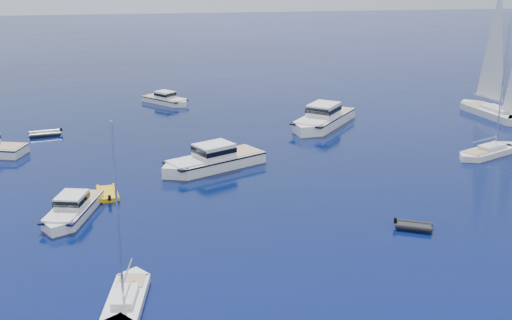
% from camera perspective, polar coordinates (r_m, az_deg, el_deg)
% --- Properties ---
extents(motor_cruiser_left, '(4.83, 9.32, 2.34)m').
position_cam_1_polar(motor_cruiser_left, '(55.07, -15.57, -4.72)').
color(motor_cruiser_left, silver).
rests_on(motor_cruiser_left, ground).
extents(motor_cruiser_centre, '(12.05, 8.76, 3.08)m').
position_cam_1_polar(motor_cruiser_centre, '(64.82, -3.79, -0.69)').
color(motor_cruiser_centre, silver).
rests_on(motor_cruiser_centre, ground).
extents(motor_cruiser_distant, '(11.15, 12.94, 3.46)m').
position_cam_1_polar(motor_cruiser_distant, '(80.75, 5.74, 2.95)').
color(motor_cruiser_distant, white).
rests_on(motor_cruiser_distant, ground).
extents(motor_cruiser_horizon, '(7.38, 7.83, 2.16)m').
position_cam_1_polar(motor_cruiser_horizon, '(93.22, -7.75, 4.87)').
color(motor_cruiser_horizon, silver).
rests_on(motor_cruiser_horizon, ground).
extents(sailboat_fore, '(3.23, 8.40, 12.03)m').
position_cam_1_polar(sailboat_fore, '(41.40, -11.11, -12.13)').
color(sailboat_fore, white).
rests_on(sailboat_fore, ground).
extents(sailboat_centre, '(9.57, 6.48, 13.93)m').
position_cam_1_polar(sailboat_centre, '(73.08, 19.48, 0.44)').
color(sailboat_centre, silver).
rests_on(sailboat_centre, ground).
extents(sailboat_sails_r, '(5.78, 13.92, 19.87)m').
position_cam_1_polar(sailboat_sails_r, '(90.41, 19.82, 3.58)').
color(sailboat_sails_r, silver).
rests_on(sailboat_sails_r, ground).
extents(tender_yellow, '(2.63, 4.13, 0.95)m').
position_cam_1_polar(tender_yellow, '(58.83, -12.67, -3.03)').
color(tender_yellow, '#ECB20D').
rests_on(tender_yellow, ground).
extents(tender_grey_near, '(3.30, 2.76, 0.95)m').
position_cam_1_polar(tender_grey_near, '(52.19, 13.47, -5.81)').
color(tender_grey_near, black).
rests_on(tender_grey_near, ground).
extents(tender_grey_far, '(4.05, 2.78, 0.95)m').
position_cam_1_polar(tender_grey_far, '(79.85, -17.76, 2.02)').
color(tender_grey_far, black).
rests_on(tender_grey_far, ground).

